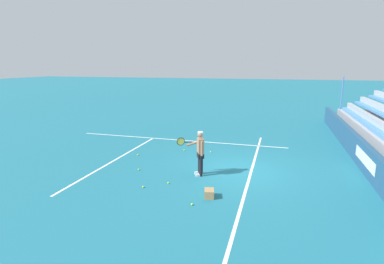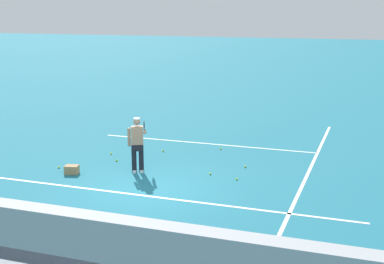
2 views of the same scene
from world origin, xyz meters
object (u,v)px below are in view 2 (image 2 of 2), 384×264
Objects in this scene: tennis_ball_near_player at (117,160)px; tennis_ball_toward_net at (245,166)px; tennis_ball_far_left at (111,154)px; ball_box_cardboard at (72,170)px; tennis_ball_by_box at (59,167)px; tennis_ball_stray_back at (221,149)px; tennis_ball_on_baseline at (210,174)px; tennis_ball_midcourt at (237,179)px; tennis_player at (138,144)px; tennis_ball_far_right at (163,151)px.

tennis_ball_near_player and tennis_ball_toward_net have the same top height.
tennis_ball_near_player and tennis_ball_far_left have the same top height.
ball_box_cardboard is at bearing -153.63° from tennis_ball_toward_net.
tennis_ball_by_box is 1.00× the size of tennis_ball_stray_back.
tennis_ball_far_left is at bearing 129.54° from tennis_ball_near_player.
tennis_ball_on_baseline and tennis_ball_stray_back have the same top height.
tennis_ball_midcourt is (4.83, -1.30, 0.00)m from tennis_ball_far_left.
ball_box_cardboard is 6.06× the size of tennis_ball_far_left.
tennis_ball_by_box is (-1.38, -1.29, 0.00)m from tennis_ball_near_player.
tennis_ball_toward_net is at bearing -53.84° from tennis_ball_stray_back.
tennis_ball_stray_back is (-1.36, 1.86, 0.00)m from tennis_ball_toward_net.
tennis_ball_near_player is 1.00× the size of tennis_ball_midcourt.
tennis_ball_by_box and tennis_ball_on_baseline have the same top height.
ball_box_cardboard is at bearing -167.68° from tennis_ball_midcourt.
ball_box_cardboard is 6.06× the size of tennis_ball_by_box.
tennis_player is at bearing 23.74° from ball_box_cardboard.
tennis_ball_midcourt is at bearing -87.00° from tennis_ball_toward_net.
tennis_player reaches higher than tennis_ball_stray_back.
tennis_ball_toward_net is at bearing 26.37° from ball_box_cardboard.
tennis_ball_near_player is 1.00× the size of tennis_ball_toward_net.
ball_box_cardboard is at bearing -92.16° from tennis_ball_far_left.
tennis_ball_by_box is at bearing -168.76° from tennis_ball_on_baseline.
ball_box_cardboard reaches higher than tennis_ball_toward_net.
tennis_ball_far_left is at bearing 164.93° from tennis_ball_on_baseline.
tennis_ball_near_player is at bearing -50.46° from tennis_ball_far_left.
tennis_ball_by_box is 1.00× the size of tennis_ball_on_baseline.
tennis_player is 2.50m from tennis_ball_far_left.
tennis_ball_on_baseline is (4.73, 0.94, 0.00)m from tennis_ball_by_box.
tennis_ball_on_baseline is at bearing 165.21° from tennis_ball_midcourt.
tennis_ball_toward_net is (4.17, 0.74, 0.00)m from tennis_ball_near_player.
tennis_ball_midcourt is 1.00× the size of tennis_ball_stray_back.
tennis_player reaches higher than tennis_ball_midcourt.
tennis_ball_far_left is at bearing -179.59° from tennis_ball_toward_net.
ball_box_cardboard is 6.06× the size of tennis_ball_near_player.
tennis_ball_toward_net is at bearing 53.04° from tennis_ball_on_baseline.
tennis_ball_stray_back is at bearing 42.86° from tennis_ball_by_box.
tennis_ball_far_right is 1.00× the size of tennis_ball_stray_back.
tennis_ball_far_left and tennis_ball_midcourt have the same top height.
tennis_ball_far_left is 2.15m from tennis_ball_by_box.
tennis_ball_near_player is 4.28m from tennis_ball_midcourt.
tennis_ball_toward_net is 2.30m from tennis_ball_stray_back.
tennis_ball_stray_back is at bearing 27.37° from tennis_ball_far_right.
tennis_ball_by_box is at bearing -111.69° from tennis_ball_far_left.
tennis_ball_on_baseline is (-0.89, 0.24, 0.00)m from tennis_ball_midcourt.
ball_box_cardboard reaches higher than tennis_ball_far_right.
tennis_ball_near_player and tennis_ball_by_box have the same top height.
tennis_ball_midcourt is (0.07, -1.33, 0.00)m from tennis_ball_toward_net.
tennis_ball_by_box and tennis_ball_midcourt have the same top height.
tennis_ball_toward_net is 5.91m from tennis_ball_by_box.
ball_box_cardboard reaches higher than tennis_ball_stray_back.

